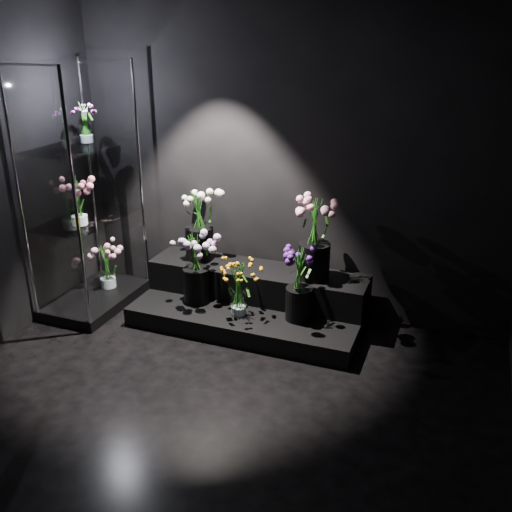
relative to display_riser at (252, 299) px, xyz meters
The scene contains 12 objects.
floor 1.62m from the display_riser, 83.59° to the right, with size 4.00×4.00×0.00m, color black.
wall_back 1.29m from the display_riser, 65.87° to the left, with size 4.00×4.00×0.00m, color black.
display_riser is the anchor object (origin of this frame).
display_case 1.78m from the display_riser, 169.86° to the right, with size 0.61×1.01×2.22m.
bouquet_orange_bells 0.37m from the display_riser, 93.23° to the right, with size 0.32×0.32×0.48m.
bouquet_lilac 0.62m from the display_riser, 159.28° to the right, with size 0.46×0.46×0.64m.
bouquet_purple 0.61m from the display_riser, 19.22° to the right, with size 0.34×0.34×0.63m.
bouquet_cream_roses 0.89m from the display_riser, 165.74° to the left, with size 0.44×0.44×0.67m.
bouquet_pink_roses 0.85m from the display_riser, 10.57° to the left, with size 0.45×0.45×0.70m.
bouquet_case_pink 1.76m from the display_riser, 162.96° to the right, with size 0.32×0.32×0.43m.
bouquet_case_magenta 2.15m from the display_riser, behind, with size 0.25×0.25×0.34m.
bouquet_case_base_pink 1.49m from the display_riser, behind, with size 0.38×0.38×0.44m.
Camera 1 is at (1.50, -2.70, 2.47)m, focal length 40.00 mm.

